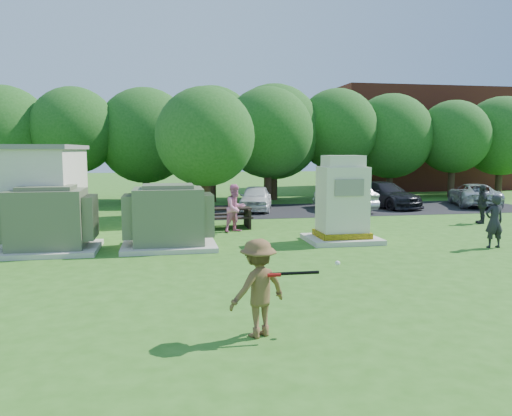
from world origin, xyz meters
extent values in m
plane|color=#2D6619|center=(0.00, 0.00, 0.00)|extent=(120.00, 120.00, 0.00)
cube|color=maroon|center=(18.00, 27.00, 4.00)|extent=(15.00, 8.00, 8.00)
cube|color=#232326|center=(7.00, 13.50, 0.01)|extent=(20.00, 6.00, 0.01)
cube|color=beige|center=(-6.50, 4.50, 0.07)|extent=(3.00, 2.40, 0.15)
cube|color=#596246|center=(-6.50, 4.50, 1.05)|extent=(2.20, 1.80, 1.80)
cube|color=#596246|center=(-6.50, 4.50, 2.01)|extent=(1.60, 1.30, 0.12)
cube|color=#596246|center=(-7.77, 4.50, 1.07)|extent=(0.32, 1.50, 1.35)
cube|color=#596246|center=(-5.23, 4.50, 1.07)|extent=(0.32, 1.50, 1.35)
cube|color=beige|center=(-2.80, 4.50, 0.07)|extent=(3.00, 2.40, 0.15)
cube|color=#5B6647|center=(-2.80, 4.50, 1.05)|extent=(2.20, 1.80, 1.80)
cube|color=#5B6647|center=(-2.80, 4.50, 2.01)|extent=(1.60, 1.30, 0.12)
cube|color=#5B6647|center=(-4.07, 4.50, 1.07)|extent=(0.32, 1.50, 1.35)
cube|color=#5B6647|center=(-1.53, 4.50, 1.07)|extent=(0.32, 1.50, 1.35)
cube|color=beige|center=(3.13, 4.50, 0.08)|extent=(2.46, 2.01, 0.17)
cube|color=yellow|center=(3.13, 4.50, 0.27)|extent=(1.73, 1.40, 0.20)
cube|color=beige|center=(3.13, 4.50, 1.48)|extent=(1.56, 1.23, 2.23)
cube|color=beige|center=(3.13, 4.50, 2.80)|extent=(1.28, 1.00, 0.39)
cube|color=gray|center=(3.13, 3.85, 1.93)|extent=(1.00, 0.04, 0.56)
cube|color=black|center=(-0.40, 8.31, 0.79)|extent=(1.92, 0.75, 0.06)
cube|color=black|center=(-0.40, 8.89, 0.47)|extent=(1.92, 0.27, 0.05)
cube|color=black|center=(-0.40, 7.72, 0.47)|extent=(1.92, 0.27, 0.05)
cube|color=black|center=(-1.23, 8.31, 0.40)|extent=(0.09, 1.44, 0.79)
cube|color=black|center=(0.43, 8.31, 0.40)|extent=(0.09, 1.44, 0.79)
imported|color=brown|center=(-1.39, -3.69, 0.84)|extent=(1.25, 1.03, 1.69)
imported|color=black|center=(7.61, 2.55, 0.87)|extent=(0.64, 0.43, 1.74)
imported|color=pink|center=(-0.22, 7.20, 0.93)|extent=(1.13, 1.06, 1.86)
imported|color=#27282D|center=(10.59, 7.48, 0.84)|extent=(0.68, 1.06, 1.68)
imported|color=white|center=(1.80, 13.82, 0.66)|extent=(2.47, 4.16, 1.33)
imported|color=#A1A1A5|center=(6.42, 13.11, 0.70)|extent=(2.30, 4.48, 1.41)
imported|color=black|center=(9.05, 13.99, 0.71)|extent=(3.31, 5.23, 1.41)
imported|color=silver|center=(14.35, 13.63, 0.64)|extent=(3.57, 5.06, 1.28)
cylinder|color=black|center=(-0.78, -3.83, 1.11)|extent=(0.85, 0.06, 0.06)
cylinder|color=maroon|center=(-1.15, -3.88, 1.11)|extent=(0.22, 0.07, 0.06)
sphere|color=white|center=(0.05, -3.62, 1.20)|extent=(0.09, 0.09, 0.09)
cylinder|color=#47301E|center=(-12.00, 19.40, 1.20)|extent=(0.44, 0.44, 2.40)
sphere|color=#235B1C|center=(-12.00, 19.40, 4.08)|extent=(5.60, 5.60, 5.60)
cylinder|color=#47301E|center=(-8.00, 18.80, 1.40)|extent=(0.44, 0.44, 2.80)
sphere|color=#235B1C|center=(-8.00, 18.80, 4.30)|extent=(5.00, 5.00, 5.00)
cylinder|color=#47301E|center=(-4.00, 19.60, 1.15)|extent=(0.44, 0.44, 2.30)
sphere|color=#235B1C|center=(-4.00, 19.60, 4.04)|extent=(5.80, 5.80, 5.80)
cylinder|color=#47301E|center=(0.00, 18.70, 1.35)|extent=(0.44, 0.44, 2.70)
sphere|color=#235B1C|center=(0.00, 18.70, 4.32)|extent=(5.40, 5.40, 5.40)
cylinder|color=#47301E|center=(4.00, 19.30, 1.25)|extent=(0.44, 0.44, 2.50)
sphere|color=#235B1C|center=(4.00, 19.30, 4.30)|extent=(6.00, 6.00, 6.00)
cylinder|color=#47301E|center=(8.00, 18.90, 1.45)|extent=(0.44, 0.44, 2.90)
sphere|color=#235B1C|center=(8.00, 18.90, 4.46)|extent=(5.20, 5.20, 5.20)
cylinder|color=#47301E|center=(12.00, 19.50, 1.20)|extent=(0.44, 0.44, 2.40)
sphere|color=#235B1C|center=(12.00, 19.50, 4.08)|extent=(5.60, 5.60, 5.60)
cylinder|color=#47301E|center=(16.00, 18.60, 1.30)|extent=(0.44, 0.44, 2.60)
sphere|color=#235B1C|center=(16.00, 18.60, 4.04)|extent=(4.80, 4.80, 4.80)
cylinder|color=#47301E|center=(20.00, 19.20, 1.25)|extent=(0.44, 0.44, 2.50)
sphere|color=#235B1C|center=(20.00, 19.20, 4.12)|extent=(5.40, 5.40, 5.40)
cylinder|color=#47301E|center=(-1.00, 11.50, 1.20)|extent=(0.44, 0.44, 2.40)
sphere|color=#235B1C|center=(-1.00, 11.50, 3.78)|extent=(4.60, 4.60, 4.60)
cylinder|color=#47301E|center=(3.00, 16.50, 1.30)|extent=(0.44, 0.44, 2.60)
sphere|color=#235B1C|center=(3.00, 16.50, 4.16)|extent=(5.20, 5.20, 5.20)
camera|label=1|loc=(-2.92, -11.81, 3.18)|focal=35.00mm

